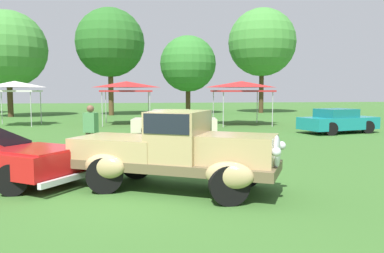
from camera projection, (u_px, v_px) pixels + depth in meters
ground_plane at (150, 191)px, 8.30m from camera, size 120.00×120.00×0.00m
feature_pickup_truck at (175, 150)px, 8.31m from camera, size 4.60×3.30×1.70m
neighbor_convertible at (6, 157)px, 9.06m from camera, size 4.35×3.72×1.40m
show_car_cream at (174, 123)px, 18.56m from camera, size 4.14×2.17×1.22m
show_car_teal at (338, 121)px, 19.57m from camera, size 4.21×2.64×1.22m
spectator_near_truck at (91, 131)px, 11.85m from camera, size 0.47×0.40×1.69m
canopy_tent_left_field at (15, 86)px, 23.54m from camera, size 2.64×2.64×2.71m
canopy_tent_center_field at (127, 86)px, 24.43m from camera, size 3.12×3.12×2.71m
canopy_tent_right_field at (242, 86)px, 24.08m from camera, size 3.30×3.30×2.71m
treeline_mid_left at (8, 49)px, 31.16m from camera, size 6.11×6.11×8.50m
treeline_center at (110, 43)px, 33.13m from camera, size 5.83×5.83×9.12m
treeline_mid_right at (188, 64)px, 35.74m from camera, size 5.13×5.13×7.15m
treeline_far_right at (262, 43)px, 36.78m from camera, size 6.37×6.37×9.85m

